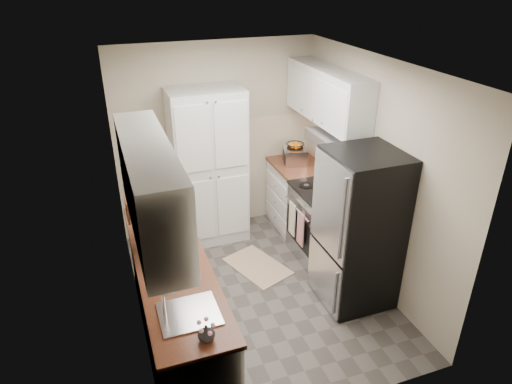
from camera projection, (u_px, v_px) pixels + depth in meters
ground at (259, 291)px, 5.14m from camera, size 3.20×3.20×0.00m
room_shell at (258, 158)px, 4.39m from camera, size 2.64×3.24×2.52m
pantry_cabinet at (209, 168)px, 5.73m from camera, size 0.90×0.55×2.00m
base_cabinet_left at (176, 304)px, 4.28m from camera, size 0.60×2.30×0.88m
countertop_left at (172, 264)px, 4.07m from camera, size 0.63×2.33×0.04m
base_cabinet_right at (297, 197)px, 6.24m from camera, size 0.60×0.80×0.88m
countertop_right at (299, 166)px, 6.03m from camera, size 0.63×0.83×0.04m
electric_range at (323, 223)px, 5.54m from camera, size 0.71×0.78×1.13m
refrigerator at (359, 229)px, 4.69m from camera, size 0.70×0.72×1.70m
microwave at (171, 224)px, 4.35m from camera, size 0.55×0.66×0.31m
wine_bottle at (139, 202)px, 4.78m from camera, size 0.07×0.07×0.28m
flower_vase at (206, 333)px, 3.19m from camera, size 0.14×0.14×0.13m
cutting_board at (166, 196)px, 4.94m from camera, size 0.02×0.20×0.26m
toaster_oven at (294, 155)px, 6.05m from camera, size 0.38×0.43×0.21m
fruit_basket at (295, 144)px, 5.96m from camera, size 0.24×0.24×0.10m
kitchen_mat at (257, 266)px, 5.54m from camera, size 0.74×0.92×0.01m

